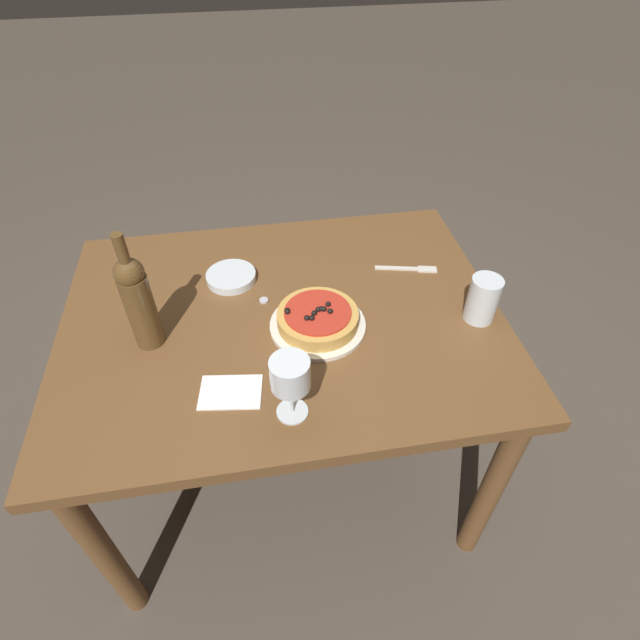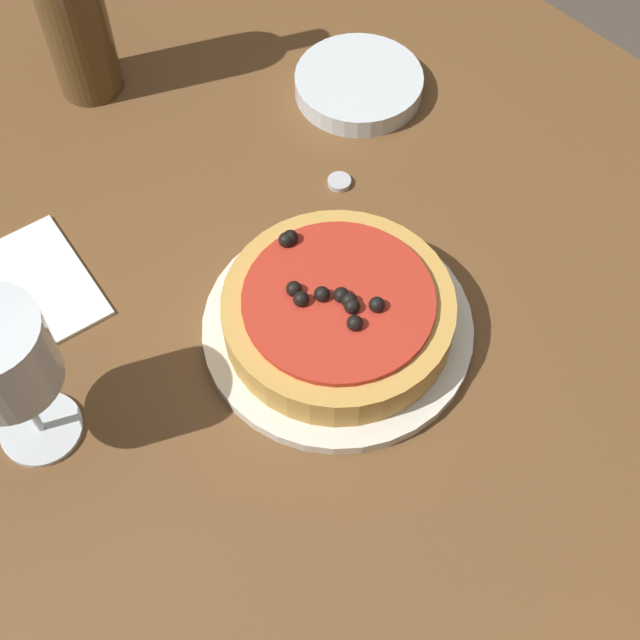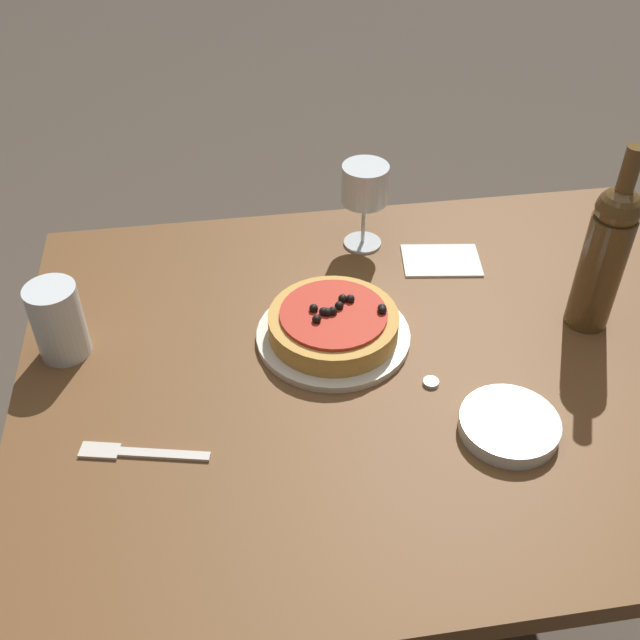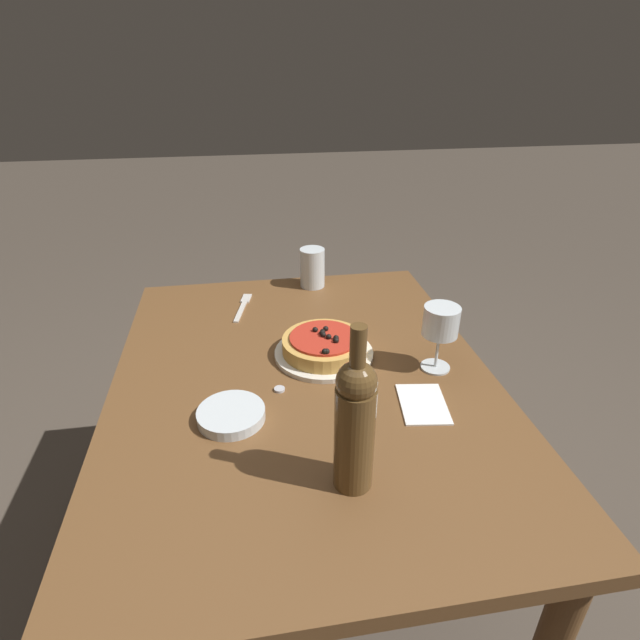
{
  "view_description": "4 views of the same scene",
  "coord_description": "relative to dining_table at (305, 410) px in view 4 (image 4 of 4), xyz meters",
  "views": [
    {
      "loc": [
        -0.06,
        -0.96,
        1.62
      ],
      "look_at": [
        0.09,
        -0.06,
        0.75
      ],
      "focal_mm": 28.0,
      "sensor_mm": 36.0,
      "label": 1
    },
    {
      "loc": [
        0.39,
        -0.36,
        1.42
      ],
      "look_at": [
        0.07,
        -0.07,
        0.75
      ],
      "focal_mm": 50.0,
      "sensor_mm": 36.0,
      "label": 2
    },
    {
      "loc": [
        0.24,
        0.81,
        1.53
      ],
      "look_at": [
        0.11,
        -0.02,
        0.81
      ],
      "focal_mm": 42.0,
      "sensor_mm": 36.0,
      "label": 3
    },
    {
      "loc": [
        -0.95,
        0.12,
        1.4
      ],
      "look_at": [
        0.11,
        -0.06,
        0.82
      ],
      "focal_mm": 28.0,
      "sensor_mm": 36.0,
      "label": 4
    }
  ],
  "objects": [
    {
      "name": "paper_napkin",
      "position": [
        -0.14,
        -0.24,
        0.1
      ],
      "size": [
        0.15,
        0.12,
        0.0
      ],
      "color": "white",
      "rests_on": "dining_table"
    },
    {
      "name": "water_cup",
      "position": [
        0.5,
        -0.09,
        0.16
      ],
      "size": [
        0.08,
        0.08,
        0.12
      ],
      "color": "silver",
      "rests_on": "dining_table"
    },
    {
      "name": "wine_glass",
      "position": [
        -0.01,
        -0.31,
        0.22
      ],
      "size": [
        0.08,
        0.08,
        0.16
      ],
      "color": "silver",
      "rests_on": "dining_table"
    },
    {
      "name": "bottle_cap",
      "position": [
        -0.04,
        0.06,
        0.1
      ],
      "size": [
        0.02,
        0.02,
        0.01
      ],
      "color": "#B7B7BC",
      "rests_on": "dining_table"
    },
    {
      "name": "wine_bottle",
      "position": [
        -0.33,
        -0.04,
        0.23
      ],
      "size": [
        0.07,
        0.07,
        0.31
      ],
      "color": "brown",
      "rests_on": "dining_table"
    },
    {
      "name": "ground_plane",
      "position": [
        0.0,
        0.0,
        -0.63
      ],
      "size": [
        14.0,
        14.0,
        0.0
      ],
      "primitive_type": "plane",
      "color": "#4C4238"
    },
    {
      "name": "fork",
      "position": [
        0.39,
        0.13,
        0.1
      ],
      "size": [
        0.18,
        0.06,
        0.0
      ],
      "rotation": [
        0.0,
        0.0,
        -0.22
      ],
      "color": "beige",
      "rests_on": "dining_table"
    },
    {
      "name": "pizza",
      "position": [
        0.08,
        -0.06,
        0.13
      ],
      "size": [
        0.21,
        0.21,
        0.05
      ],
      "color": "gold",
      "rests_on": "dinner_plate"
    },
    {
      "name": "side_bowl",
      "position": [
        -0.13,
        0.17,
        0.11
      ],
      "size": [
        0.14,
        0.14,
        0.02
      ],
      "color": "silver",
      "rests_on": "dining_table"
    },
    {
      "name": "dining_table",
      "position": [
        0.0,
        0.0,
        0.0
      ],
      "size": [
        1.14,
        0.87,
        0.73
      ],
      "color": "brown",
      "rests_on": "ground_plane"
    },
    {
      "name": "dinner_plate",
      "position": [
        0.08,
        -0.06,
        0.11
      ],
      "size": [
        0.24,
        0.24,
        0.01
      ],
      "color": "silver",
      "rests_on": "dining_table"
    }
  ]
}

